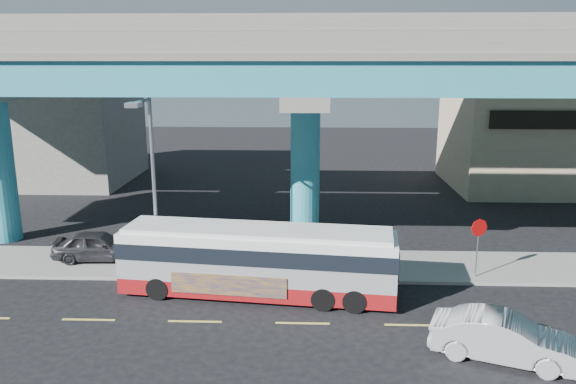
{
  "coord_description": "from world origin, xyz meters",
  "views": [
    {
      "loc": [
        0.15,
        -19.26,
        9.5
      ],
      "look_at": [
        -0.7,
        4.0,
        3.95
      ],
      "focal_mm": 35.0,
      "sensor_mm": 36.0,
      "label": 1
    }
  ],
  "objects_px": {
    "stop_sign": "(479,235)",
    "sedan": "(504,338)",
    "transit_bus": "(258,259)",
    "parked_car": "(98,246)",
    "street_lamp": "(149,163)"
  },
  "relations": [
    {
      "from": "transit_bus",
      "to": "sedan",
      "type": "height_order",
      "value": "transit_bus"
    },
    {
      "from": "transit_bus",
      "to": "stop_sign",
      "type": "bearing_deg",
      "value": 18.51
    },
    {
      "from": "transit_bus",
      "to": "street_lamp",
      "type": "bearing_deg",
      "value": 171.82
    },
    {
      "from": "transit_bus",
      "to": "sedan",
      "type": "relative_size",
      "value": 2.35
    },
    {
      "from": "transit_bus",
      "to": "sedan",
      "type": "distance_m",
      "value": 9.67
    },
    {
      "from": "transit_bus",
      "to": "street_lamp",
      "type": "height_order",
      "value": "street_lamp"
    },
    {
      "from": "parked_car",
      "to": "sedan",
      "type": "bearing_deg",
      "value": -119.31
    },
    {
      "from": "parked_car",
      "to": "stop_sign",
      "type": "distance_m",
      "value": 17.46
    },
    {
      "from": "transit_bus",
      "to": "street_lamp",
      "type": "xyz_separation_m",
      "value": [
        -4.6,
        1.22,
        3.7
      ]
    },
    {
      "from": "parked_car",
      "to": "street_lamp",
      "type": "height_order",
      "value": "street_lamp"
    },
    {
      "from": "parked_car",
      "to": "street_lamp",
      "type": "bearing_deg",
      "value": -126.17
    },
    {
      "from": "transit_bus",
      "to": "parked_car",
      "type": "height_order",
      "value": "transit_bus"
    },
    {
      "from": "transit_bus",
      "to": "stop_sign",
      "type": "height_order",
      "value": "transit_bus"
    },
    {
      "from": "stop_sign",
      "to": "sedan",
      "type": "bearing_deg",
      "value": -94.12
    },
    {
      "from": "transit_bus",
      "to": "parked_car",
      "type": "bearing_deg",
      "value": 163.2
    }
  ]
}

